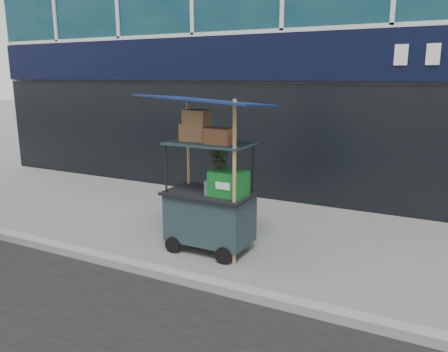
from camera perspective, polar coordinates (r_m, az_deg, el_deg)
The scene contains 4 objects.
ground at distance 5.97m, azimuth -6.38°, elevation -12.40°, with size 80.00×80.00×0.00m, color slate.
curb at distance 5.80m, azimuth -7.50°, elevation -12.59°, with size 80.00×0.18×0.12m, color gray.
vendor_cart at distance 6.38m, azimuth -1.77°, elevation -2.85°, with size 1.72×1.24×2.31m.
vendor_man at distance 6.47m, azimuth -0.37°, elevation -2.36°, with size 0.61×0.40×1.68m, color black.
Camera 1 is at (3.01, -4.48, 2.55)m, focal length 35.00 mm.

